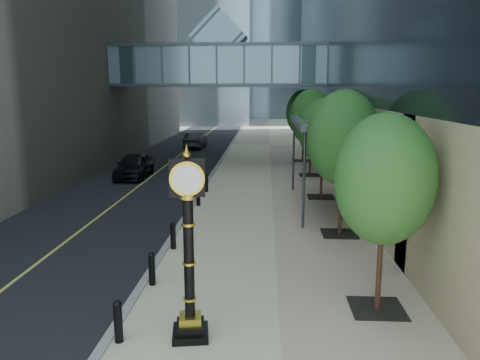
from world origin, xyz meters
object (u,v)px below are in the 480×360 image
(street_clock, at_px, (189,260))
(car_far, at_px, (196,140))
(car_near, at_px, (134,166))
(pedestrian, at_px, (361,210))

(street_clock, bearing_deg, car_far, 89.96)
(car_near, bearing_deg, pedestrian, -43.40)
(car_near, height_order, car_far, car_near)
(car_near, bearing_deg, street_clock, -71.97)
(pedestrian, xyz_separation_m, car_near, (-12.51, 11.39, -0.14))
(pedestrian, height_order, car_near, pedestrian)
(street_clock, xyz_separation_m, pedestrian, (5.59, 8.56, -1.00))
(pedestrian, bearing_deg, car_near, -35.19)
(pedestrian, bearing_deg, car_far, -61.23)
(pedestrian, relative_size, car_near, 0.38)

